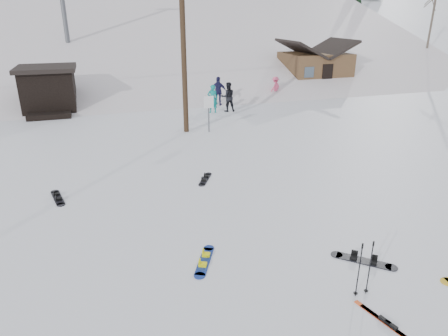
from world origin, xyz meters
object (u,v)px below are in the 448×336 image
object	(u,v)px
hero_skis	(388,324)
hero_snowboard	(204,261)
cabin	(314,68)
utility_pole	(183,37)

from	to	relation	value
hero_skis	hero_snowboard	bearing A→B (deg)	118.17
cabin	hero_skis	bearing A→B (deg)	-116.34
cabin	hero_snowboard	bearing A→B (deg)	-125.10
cabin	hero_snowboard	distance (m)	26.32
cabin	hero_snowboard	size ratio (longest dim) A/B	4.04
utility_pole	hero_skis	distance (m)	15.41
utility_pole	hero_snowboard	distance (m)	12.59
utility_pole	hero_skis	bearing A→B (deg)	-86.93
utility_pole	hero_skis	world-z (taller)	utility_pole
hero_snowboard	hero_skis	world-z (taller)	hero_snowboard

